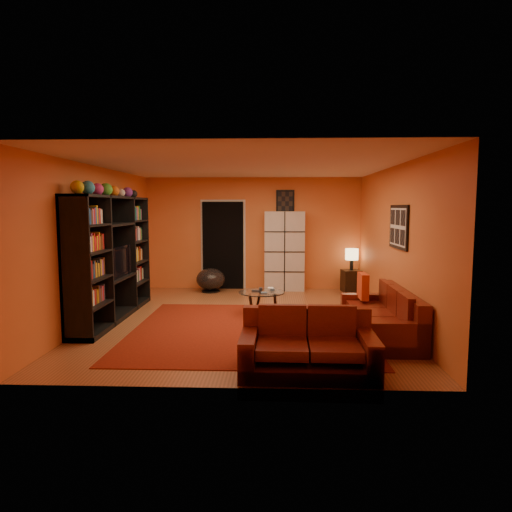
{
  "coord_description": "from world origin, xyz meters",
  "views": [
    {
      "loc": [
        0.48,
        -7.65,
        1.91
      ],
      "look_at": [
        0.18,
        0.1,
        1.08
      ],
      "focal_mm": 32.0,
      "sensor_mm": 36.0,
      "label": 1
    }
  ],
  "objects_px": {
    "loveseat": "(307,346)",
    "side_table": "(351,281)",
    "coffee_table": "(262,294)",
    "tv": "(116,262)",
    "sofa": "(385,318)",
    "storage_cabinet": "(284,251)",
    "bowl_chair": "(211,279)",
    "table_lamp": "(352,255)",
    "entertainment_unit": "(112,258)"
  },
  "relations": [
    {
      "from": "loveseat",
      "to": "side_table",
      "type": "height_order",
      "value": "loveseat"
    },
    {
      "from": "coffee_table",
      "to": "tv",
      "type": "bearing_deg",
      "value": -172.49
    },
    {
      "from": "sofa",
      "to": "storage_cabinet",
      "type": "xyz_separation_m",
      "value": [
        -1.4,
        3.78,
        0.62
      ]
    },
    {
      "from": "bowl_chair",
      "to": "side_table",
      "type": "xyz_separation_m",
      "value": [
        3.19,
        0.14,
        -0.04
      ]
    },
    {
      "from": "bowl_chair",
      "to": "table_lamp",
      "type": "bearing_deg",
      "value": 2.5
    },
    {
      "from": "sofa",
      "to": "coffee_table",
      "type": "distance_m",
      "value": 2.28
    },
    {
      "from": "entertainment_unit",
      "to": "side_table",
      "type": "bearing_deg",
      "value": 30.25
    },
    {
      "from": "entertainment_unit",
      "to": "tv",
      "type": "distance_m",
      "value": 0.08
    },
    {
      "from": "sofa",
      "to": "coffee_table",
      "type": "height_order",
      "value": "sofa"
    },
    {
      "from": "tv",
      "to": "loveseat",
      "type": "distance_m",
      "value": 4.01
    },
    {
      "from": "sofa",
      "to": "side_table",
      "type": "relative_size",
      "value": 4.17
    },
    {
      "from": "coffee_table",
      "to": "bowl_chair",
      "type": "distance_m",
      "value": 2.48
    },
    {
      "from": "entertainment_unit",
      "to": "table_lamp",
      "type": "bearing_deg",
      "value": 30.25
    },
    {
      "from": "loveseat",
      "to": "entertainment_unit",
      "type": "bearing_deg",
      "value": 53.72
    },
    {
      "from": "storage_cabinet",
      "to": "coffee_table",
      "type": "bearing_deg",
      "value": -100.74
    },
    {
      "from": "storage_cabinet",
      "to": "bowl_chair",
      "type": "bearing_deg",
      "value": -170.03
    },
    {
      "from": "entertainment_unit",
      "to": "table_lamp",
      "type": "xyz_separation_m",
      "value": [
        4.53,
        2.64,
        -0.21
      ]
    },
    {
      "from": "sofa",
      "to": "storage_cabinet",
      "type": "height_order",
      "value": "storage_cabinet"
    },
    {
      "from": "side_table",
      "to": "loveseat",
      "type": "bearing_deg",
      "value": -105.07
    },
    {
      "from": "coffee_table",
      "to": "side_table",
      "type": "height_order",
      "value": "side_table"
    },
    {
      "from": "sofa",
      "to": "table_lamp",
      "type": "bearing_deg",
      "value": 88.68
    },
    {
      "from": "loveseat",
      "to": "table_lamp",
      "type": "relative_size",
      "value": 3.26
    },
    {
      "from": "coffee_table",
      "to": "storage_cabinet",
      "type": "distance_m",
      "value": 2.56
    },
    {
      "from": "storage_cabinet",
      "to": "bowl_chair",
      "type": "height_order",
      "value": "storage_cabinet"
    },
    {
      "from": "storage_cabinet",
      "to": "bowl_chair",
      "type": "distance_m",
      "value": 1.81
    },
    {
      "from": "loveseat",
      "to": "bowl_chair",
      "type": "distance_m",
      "value": 5.24
    },
    {
      "from": "loveseat",
      "to": "side_table",
      "type": "relative_size",
      "value": 3.14
    },
    {
      "from": "loveseat",
      "to": "coffee_table",
      "type": "xyz_separation_m",
      "value": [
        -0.61,
        2.76,
        0.08
      ]
    },
    {
      "from": "tv",
      "to": "table_lamp",
      "type": "xyz_separation_m",
      "value": [
        4.47,
        2.63,
        -0.14
      ]
    },
    {
      "from": "sofa",
      "to": "loveseat",
      "type": "distance_m",
      "value": 1.9
    },
    {
      "from": "side_table",
      "to": "table_lamp",
      "type": "height_order",
      "value": "table_lamp"
    },
    {
      "from": "storage_cabinet",
      "to": "side_table",
      "type": "height_order",
      "value": "storage_cabinet"
    },
    {
      "from": "tv",
      "to": "storage_cabinet",
      "type": "distance_m",
      "value": 4.07
    },
    {
      "from": "entertainment_unit",
      "to": "coffee_table",
      "type": "xyz_separation_m",
      "value": [
        2.55,
        0.34,
        -0.68
      ]
    },
    {
      "from": "entertainment_unit",
      "to": "storage_cabinet",
      "type": "relative_size",
      "value": 1.65
    },
    {
      "from": "storage_cabinet",
      "to": "side_table",
      "type": "relative_size",
      "value": 3.64
    },
    {
      "from": "entertainment_unit",
      "to": "storage_cabinet",
      "type": "bearing_deg",
      "value": 42.94
    },
    {
      "from": "table_lamp",
      "to": "entertainment_unit",
      "type": "bearing_deg",
      "value": -149.75
    },
    {
      "from": "coffee_table",
      "to": "sofa",
      "type": "bearing_deg",
      "value": -35.38
    },
    {
      "from": "tv",
      "to": "coffee_table",
      "type": "xyz_separation_m",
      "value": [
        2.5,
        0.33,
        -0.62
      ]
    },
    {
      "from": "coffee_table",
      "to": "entertainment_unit",
      "type": "bearing_deg",
      "value": -172.35
    },
    {
      "from": "coffee_table",
      "to": "table_lamp",
      "type": "bearing_deg",
      "value": 49.33
    },
    {
      "from": "loveseat",
      "to": "side_table",
      "type": "xyz_separation_m",
      "value": [
        1.36,
        5.05,
        -0.03
      ]
    },
    {
      "from": "table_lamp",
      "to": "loveseat",
      "type": "bearing_deg",
      "value": -105.07
    },
    {
      "from": "entertainment_unit",
      "to": "bowl_chair",
      "type": "bearing_deg",
      "value": 61.87
    },
    {
      "from": "tv",
      "to": "bowl_chair",
      "type": "distance_m",
      "value": 2.89
    },
    {
      "from": "sofa",
      "to": "storage_cabinet",
      "type": "distance_m",
      "value": 4.08
    },
    {
      "from": "bowl_chair",
      "to": "storage_cabinet",
      "type": "bearing_deg",
      "value": 10.17
    },
    {
      "from": "coffee_table",
      "to": "loveseat",
      "type": "bearing_deg",
      "value": -77.48
    },
    {
      "from": "storage_cabinet",
      "to": "bowl_chair",
      "type": "relative_size",
      "value": 2.79
    }
  ]
}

